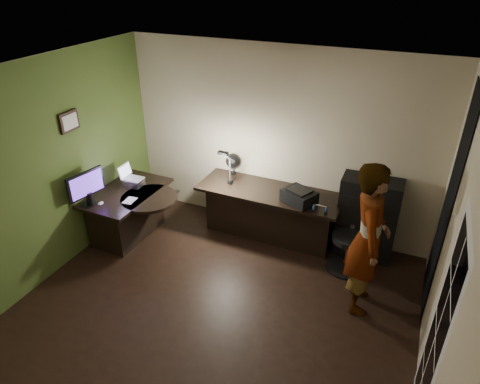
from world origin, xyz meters
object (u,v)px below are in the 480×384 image
at_px(desk_right, 269,214).
at_px(monitor, 86,193).
at_px(desk_left, 129,214).
at_px(office_chair, 350,238).
at_px(person, 368,239).
at_px(cabinet, 367,218).

relative_size(desk_right, monitor, 3.77).
bearing_deg(desk_right, monitor, -148.35).
xyz_separation_m(desk_left, office_chair, (3.09, 0.51, 0.12)).
height_order(desk_right, office_chair, office_chair).
xyz_separation_m(desk_left, person, (3.35, -0.09, 0.56)).
bearing_deg(person, desk_right, 48.18).
relative_size(cabinet, office_chair, 1.20).
distance_m(desk_right, person, 1.79).
xyz_separation_m(desk_right, monitor, (-2.12, -1.27, 0.52)).
xyz_separation_m(monitor, person, (3.59, 0.40, 0.02)).
distance_m(desk_right, monitor, 2.53).
distance_m(desk_left, monitor, 0.77).
relative_size(desk_left, desk_right, 0.62).
distance_m(cabinet, person, 1.08).
height_order(cabinet, monitor, cabinet).
height_order(office_chair, person, person).
bearing_deg(desk_right, office_chair, -11.87).
height_order(desk_left, person, person).
bearing_deg(desk_right, desk_left, -156.71).
distance_m(cabinet, office_chair, 0.45).
distance_m(desk_left, office_chair, 3.13).
height_order(cabinet, office_chair, cabinet).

